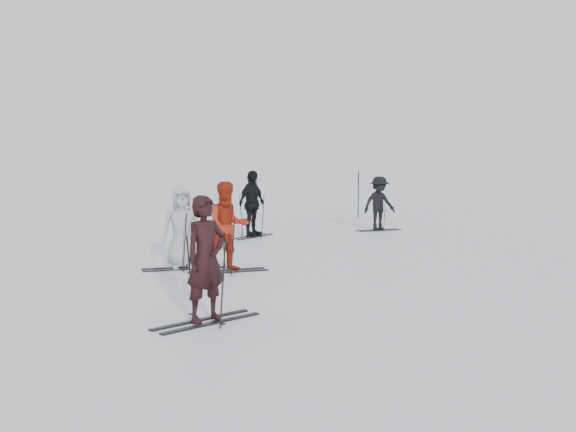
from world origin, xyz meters
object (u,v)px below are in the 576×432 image
object	(u,v)px
skier_red	(228,228)
skier_uphill_far	(379,204)
skier_uphill_left	(252,204)
piste_marker	(358,195)
skier_near_dark	(206,260)
skier_grey	(182,229)

from	to	relation	value
skier_red	skier_uphill_far	size ratio (longest dim) A/B	1.07
skier_uphill_left	piste_marker	bearing A→B (deg)	0.31
skier_near_dark	skier_uphill_left	xyz separation A→B (m)	(-5.92, 8.41, 0.08)
piste_marker	skier_red	bearing A→B (deg)	-72.83
skier_near_dark	skier_uphill_far	xyz separation A→B (m)	(-3.57, 12.25, -0.04)
skier_uphill_left	skier_uphill_far	bearing A→B (deg)	-34.56
skier_near_dark	skier_red	bearing A→B (deg)	47.58
skier_grey	skier_uphill_left	size ratio (longest dim) A/B	0.88
skier_red	skier_uphill_far	world-z (taller)	skier_red
skier_red	skier_uphill_left	size ratio (longest dim) A/B	0.94
piste_marker	skier_near_dark	bearing A→B (deg)	-68.07
skier_near_dark	skier_uphill_far	size ratio (longest dim) A/B	1.04
skier_grey	skier_near_dark	bearing A→B (deg)	-94.50
skier_red	skier_grey	distance (m)	1.11
skier_grey	skier_uphill_far	size ratio (longest dim) A/B	0.99
skier_near_dark	piste_marker	bearing A→B (deg)	32.81
skier_red	skier_uphill_far	bearing A→B (deg)	40.14
piste_marker	skier_uphill_left	bearing A→B (deg)	-86.66
skier_uphill_far	piste_marker	distance (m)	4.49
skier_uphill_left	skier_uphill_far	world-z (taller)	skier_uphill_left
skier_near_dark	skier_uphill_far	distance (m)	12.75
skier_red	skier_grey	xyz separation A→B (m)	(-1.06, -0.31, -0.07)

